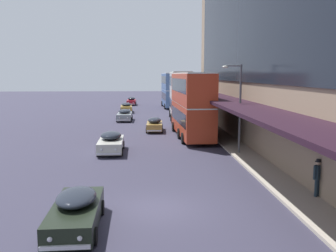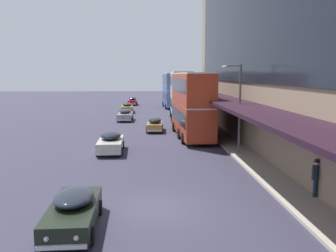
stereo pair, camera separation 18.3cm
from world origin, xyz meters
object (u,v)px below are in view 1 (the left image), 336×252
Objects in this scene: sedan_lead_near at (155,124)px; sedan_trailing_near at (76,210)px; sedan_oncoming_front at (125,115)px; sedan_second_near at (111,142)px; street_lamp at (238,102)px; transit_bus_kerbside_rear at (180,94)px; sedan_oncoming_rear at (126,108)px; transit_bus_kerbside_front at (191,103)px; transit_bus_kerbside_far at (170,89)px; pedestrian_at_kerb at (318,176)px; sedan_far_back at (131,101)px.

sedan_trailing_near is (-3.74, -25.34, -0.00)m from sedan_lead_near.
sedan_second_near is at bearing -89.95° from sedan_oncoming_front.
street_lamp is at bearing 53.75° from sedan_trailing_near.
transit_bus_kerbside_rear is 13.48m from sedan_oncoming_rear.
sedan_second_near is at bearing -89.37° from sedan_oncoming_rear.
street_lamp reaches higher than transit_bus_kerbside_front.
sedan_second_near is 1.02× the size of sedan_oncoming_front.
sedan_oncoming_front is (-7.32, -19.11, -2.65)m from transit_bus_kerbside_far.
street_lamp reaches higher than sedan_oncoming_rear.
sedan_lead_near is (-3.47, 3.94, -2.61)m from transit_bus_kerbside_front.
sedan_oncoming_front is at bearing 109.12° from pedestrian_at_kerb.
sedan_second_near is 2.56× the size of pedestrian_at_kerb.
transit_bus_kerbside_rear is 2.31× the size of sedan_second_near.
sedan_far_back is at bearing 88.79° from sedan_oncoming_rear.
sedan_trailing_near is 34.81m from sedan_oncoming_front.
transit_bus_kerbside_front reaches higher than sedan_second_near.
transit_bus_kerbside_rear reaches higher than sedan_oncoming_front.
sedan_trailing_near is at bearing -108.61° from transit_bus_kerbside_front.
transit_bus_kerbside_far is 20.64m from sedan_oncoming_front.
transit_bus_kerbside_front is 2.41× the size of sedan_second_near.
sedan_oncoming_front is (0.02, -25.54, -0.03)m from sedan_far_back.
transit_bus_kerbside_front is 2.66× the size of sedan_lead_near.
sedan_second_near is 14.72m from sedan_trailing_near.
transit_bus_kerbside_far is at bearing 93.30° from street_lamp.
transit_bus_kerbside_far is at bearing 82.24° from sedan_trailing_near.
transit_bus_kerbside_front is at bearing -90.25° from transit_bus_kerbside_far.
transit_bus_kerbside_far is (-0.07, 18.83, -0.04)m from transit_bus_kerbside_rear.
sedan_lead_near is at bearing 70.86° from sedan_second_near.
sedan_trailing_near is 11.48m from pedestrian_at_kerb.
transit_bus_kerbside_far is at bearing 46.68° from sedan_oncoming_rear.
transit_bus_kerbside_far reaches higher than transit_bus_kerbside_front.
sedan_second_near is 0.96× the size of sedan_trailing_near.
sedan_oncoming_front is at bearing 118.14° from transit_bus_kerbside_front.
sedan_lead_near is at bearing -97.21° from transit_bus_kerbside_far.
sedan_oncoming_front reaches higher than sedan_trailing_near.
sedan_oncoming_front is at bearing -89.96° from sedan_far_back.
sedan_far_back is 35.20m from sedan_lead_near.
pedestrian_at_kerb is at bearing -79.08° from sedan_far_back.
sedan_far_back is at bearing 89.98° from sedan_trailing_near.
street_lamp is (2.49, -8.18, 0.68)m from transit_bus_kerbside_front.
transit_bus_kerbside_far is 2.12× the size of sedan_oncoming_front.
sedan_oncoming_front is 23.88m from street_lamp.
transit_bus_kerbside_rear is at bearing 96.54° from pedestrian_at_kerb.
sedan_far_back is 48.22m from street_lamp.
transit_bus_kerbside_rear is at bearing -54.29° from sedan_oncoming_rear.
transit_bus_kerbside_far is 10.10m from sedan_far_back.
sedan_far_back is 0.99× the size of sedan_oncoming_front.
transit_bus_kerbside_rear is at bearing 2.22° from sedan_oncoming_front.
transit_bus_kerbside_front is 6.17× the size of pedestrian_at_kerb.
sedan_lead_near is at bearing -68.64° from sedan_oncoming_front.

